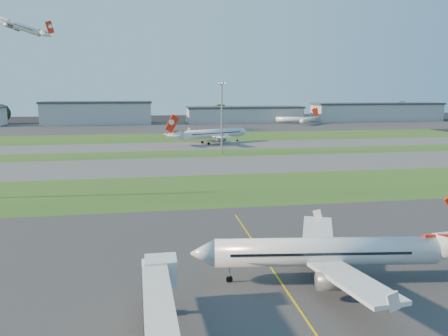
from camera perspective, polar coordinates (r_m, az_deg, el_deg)
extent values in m
plane|color=black|center=(53.67, 2.37, -15.46)|extent=(700.00, 700.00, 0.00)
cube|color=#333335|center=(53.66, 2.37, -15.46)|extent=(300.00, 70.00, 0.01)
cube|color=#2C551C|center=(102.48, -3.59, -2.87)|extent=(300.00, 34.00, 0.01)
cube|color=#515154|center=(134.70, -5.04, 0.29)|extent=(300.00, 32.00, 0.01)
cube|color=#2C551C|center=(159.32, -5.75, 1.83)|extent=(300.00, 18.00, 0.01)
cube|color=#515154|center=(181.07, -6.21, 2.84)|extent=(300.00, 26.00, 0.01)
cube|color=#2C551C|center=(213.80, -6.73, 3.96)|extent=(300.00, 40.00, 0.01)
cube|color=#333335|center=(273.46, -7.35, 5.32)|extent=(400.00, 80.00, 0.01)
cube|color=gold|center=(54.82, 7.68, -14.97)|extent=(0.25, 60.00, 0.02)
cube|color=white|center=(38.48, -8.30, -19.95)|extent=(3.44, 24.08, 2.60)
cube|color=black|center=(38.48, -8.30, -19.95)|extent=(3.59, 24.08, 0.80)
cube|color=white|center=(48.68, -8.25, -13.19)|extent=(3.40, 3.00, 3.00)
cylinder|color=gray|center=(47.98, -8.12, -16.72)|extent=(0.70, 0.70, 3.20)
cube|color=black|center=(48.56, -8.08, -18.04)|extent=(2.20, 1.20, 0.70)
cylinder|color=white|center=(55.51, 13.10, -10.58)|extent=(27.26, 6.78, 3.43)
cube|color=white|center=(49.57, 16.36, -13.91)|extent=(5.63, 13.90, 1.39)
cube|color=white|center=(62.43, 12.14, -8.61)|extent=(8.67, 14.07, 1.39)
cylinder|color=slate|center=(51.30, 14.11, -14.16)|extent=(4.02, 2.53, 2.07)
cylinder|color=slate|center=(60.63, 11.32, -10.15)|extent=(4.02, 2.53, 2.07)
cylinder|color=white|center=(188.76, -1.52, 4.50)|extent=(29.38, 15.97, 3.86)
cube|color=red|center=(178.85, -6.80, 5.77)|extent=(6.16, 3.02, 7.69)
cube|color=white|center=(195.20, -3.05, 4.53)|extent=(13.00, 14.80, 1.57)
cube|color=white|center=(181.47, -0.43, 4.11)|extent=(7.17, 15.80, 1.57)
cylinder|color=slate|center=(194.18, -2.32, 4.17)|extent=(4.85, 3.87, 2.34)
cylinder|color=slate|center=(184.28, -0.41, 3.85)|extent=(4.85, 3.87, 2.34)
cylinder|color=white|center=(265.98, -25.76, 16.52)|extent=(27.92, 5.04, 3.52)
cube|color=red|center=(261.61, -22.03, 17.95)|extent=(6.01, 0.65, 7.01)
cube|color=white|center=(258.67, -26.11, 16.59)|extent=(6.70, 14.42, 1.43)
cube|color=white|center=(272.62, -25.03, 16.30)|extent=(8.08, 14.50, 1.43)
cylinder|color=slate|center=(260.90, -26.23, 16.30)|extent=(4.00, 2.34, 2.13)
cylinder|color=slate|center=(271.00, -25.45, 16.09)|extent=(4.00, 2.34, 2.13)
cylinder|color=white|center=(296.30, 11.10, 6.21)|extent=(19.79, 21.45, 3.20)
cube|color=red|center=(308.13, 12.03, 7.22)|extent=(3.69, 4.04, 6.16)
cylinder|color=white|center=(299.47, 9.31, 6.31)|extent=(25.96, 9.69, 3.20)
cube|color=red|center=(300.38, 11.83, 7.15)|extent=(5.08, 1.60, 6.16)
cylinder|color=gray|center=(157.66, -0.30, 6.36)|extent=(0.60, 0.60, 25.00)
cube|color=gray|center=(157.31, -0.30, 11.05)|extent=(3.20, 0.50, 0.80)
cube|color=#FFF2CC|center=(157.31, -0.30, 11.05)|extent=(2.80, 0.70, 0.35)
cube|color=#9FA2A7|center=(304.73, -16.15, 6.82)|extent=(70.00, 22.00, 14.00)
cube|color=#383A3F|center=(304.42, -16.22, 8.25)|extent=(71.40, 23.00, 1.20)
cube|color=#9FA2A7|center=(309.75, 2.70, 6.89)|extent=(80.00, 22.00, 10.00)
cube|color=#383A3F|center=(309.47, 2.71, 7.93)|extent=(81.60, 23.00, 1.20)
cube|color=#9FA2A7|center=(344.84, 19.29, 6.84)|extent=(95.00, 22.00, 12.00)
cube|color=#383A3F|center=(344.58, 19.36, 7.94)|extent=(96.90, 23.00, 1.20)
cylinder|color=black|center=(333.32, -27.03, 5.55)|extent=(1.00, 1.00, 4.40)
sphere|color=black|center=(333.05, -27.09, 6.39)|extent=(12.10, 12.10, 12.10)
cylinder|color=black|center=(314.18, -11.32, 6.17)|extent=(1.00, 1.00, 3.60)
sphere|color=black|center=(313.93, -11.35, 6.90)|extent=(9.90, 9.90, 9.90)
cylinder|color=black|center=(320.92, -0.47, 6.50)|extent=(1.00, 1.00, 4.20)
sphere|color=black|center=(320.64, -0.47, 7.34)|extent=(11.55, 11.55, 11.55)
cylinder|color=black|center=(338.93, 12.29, 6.44)|extent=(1.00, 1.00, 3.80)
sphere|color=black|center=(338.68, 12.32, 7.16)|extent=(10.45, 10.45, 10.45)
cylinder|color=black|center=(373.89, 22.14, 6.32)|extent=(1.00, 1.00, 4.60)
sphere|color=black|center=(373.63, 22.20, 7.11)|extent=(12.65, 12.65, 12.65)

